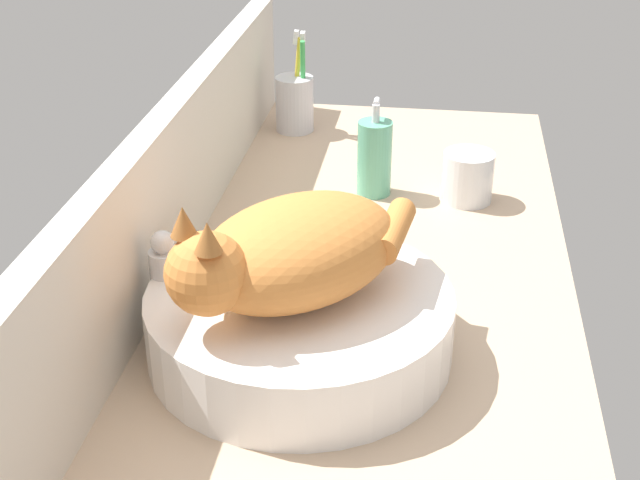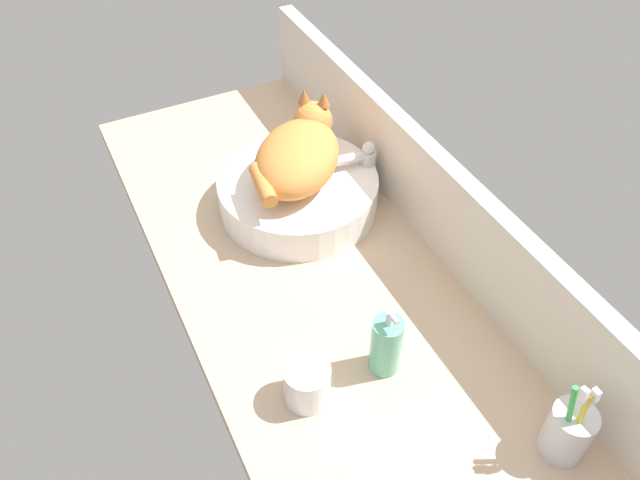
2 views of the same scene
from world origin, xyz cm
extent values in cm
cube|color=tan|center=(0.00, 0.00, -2.00)|extent=(137.84, 56.14, 4.00)
cube|color=silver|center=(0.00, 26.27, 10.51)|extent=(137.84, 3.60, 21.02)
cylinder|color=white|center=(-16.90, 5.28, 4.00)|extent=(35.06, 35.06, 8.00)
ellipsoid|color=orange|center=(-16.90, 5.28, 13.50)|extent=(29.95, 29.37, 11.00)
sphere|color=orange|center=(-25.72, 13.24, 15.00)|extent=(8.80, 8.80, 8.80)
cone|color=#A4632D|center=(-27.93, 12.27, 20.40)|extent=(2.80, 2.80, 3.20)
cone|color=#A4632D|center=(-24.99, 15.54, 20.40)|extent=(2.80, 2.80, 3.20)
cylinder|color=orange|center=(-11.58, -4.68, 14.00)|extent=(11.33, 4.65, 3.20)
cylinder|color=silver|center=(-14.87, 21.47, 5.50)|extent=(3.60, 3.60, 11.00)
cylinder|color=silver|center=(-15.49, 16.51, 10.40)|extent=(3.43, 10.20, 2.20)
sphere|color=silver|center=(-14.87, 21.47, 12.20)|extent=(2.80, 2.80, 2.80)
cylinder|color=#60B793|center=(28.07, 0.73, 6.01)|extent=(5.44, 5.44, 12.02)
cylinder|color=silver|center=(28.07, 0.73, 13.42)|extent=(1.20, 1.20, 2.80)
cylinder|color=silver|center=(29.27, 0.73, 14.82)|extent=(2.20, 1.00, 1.00)
cylinder|color=silver|center=(53.93, 17.82, 5.11)|extent=(7.02, 7.02, 10.22)
cylinder|color=yellow|center=(54.85, 17.57, 8.90)|extent=(1.32, 2.44, 17.03)
cube|color=white|center=(54.85, 17.57, 17.40)|extent=(1.26, 1.01, 2.49)
cylinder|color=green|center=(54.12, 16.22, 8.90)|extent=(3.75, 1.25, 16.92)
cube|color=white|center=(54.12, 16.22, 17.40)|extent=(1.59, 0.85, 2.58)
cylinder|color=white|center=(27.59, -13.95, 3.94)|extent=(7.92, 7.92, 7.89)
cylinder|color=silver|center=(27.59, -13.95, 1.82)|extent=(6.97, 6.97, 3.64)
camera|label=1|loc=(-101.21, -9.11, 60.33)|focal=50.00mm
camera|label=2|loc=(78.84, -37.17, 93.74)|focal=35.00mm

